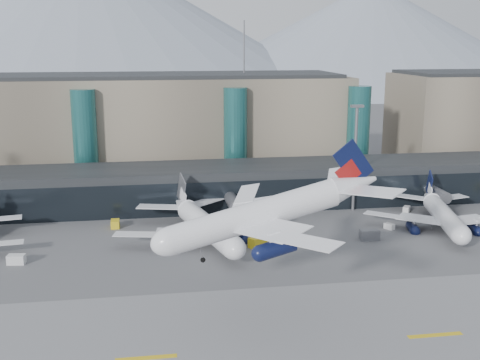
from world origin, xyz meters
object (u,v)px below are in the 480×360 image
(jet_parked_right, at_px, (441,208))
(veh_g, at_px, (389,226))
(veh_c, at_px, (369,235))
(veh_d, at_px, (407,209))
(veh_h, at_px, (258,242))
(jet_parked_mid, at_px, (202,216))
(veh_b, at_px, (115,224))
(hero_jet, at_px, (277,204))
(lightmast_mid, at_px, (355,152))
(veh_a, at_px, (16,259))

(jet_parked_right, xyz_separation_m, veh_g, (-11.93, -0.12, -3.69))
(veh_c, height_order, veh_d, veh_c)
(veh_h, bearing_deg, veh_d, -8.43)
(jet_parked_mid, bearing_deg, veh_b, 46.68)
(veh_c, bearing_deg, jet_parked_mid, 171.41)
(veh_c, bearing_deg, veh_d, 50.32)
(hero_jet, xyz_separation_m, veh_c, (27.02, 33.02, -16.76))
(lightmast_mid, relative_size, veh_g, 11.76)
(jet_parked_mid, height_order, veh_a, jet_parked_mid)
(hero_jet, xyz_separation_m, veh_g, (33.95, 39.24, -17.21))
(veh_d, height_order, veh_g, veh_d)
(jet_parked_right, distance_m, veh_g, 12.48)
(lightmast_mid, xyz_separation_m, veh_b, (-56.49, -5.29, -13.57))
(lightmast_mid, height_order, veh_b, lightmast_mid)
(jet_parked_right, relative_size, veh_g, 16.33)
(hero_jet, height_order, veh_a, hero_jet)
(hero_jet, xyz_separation_m, veh_h, (3.39, 32.30, -16.81))
(veh_b, distance_m, veh_h, 33.60)
(veh_a, xyz_separation_m, veh_d, (85.66, 21.33, -0.17))
(jet_parked_right, bearing_deg, veh_h, 112.88)
(lightmast_mid, relative_size, hero_jet, 0.72)
(veh_b, bearing_deg, veh_h, -121.62)
(jet_parked_right, relative_size, veh_h, 9.49)
(veh_h, bearing_deg, jet_parked_mid, 111.97)
(hero_jet, height_order, veh_d, hero_jet)
(veh_b, relative_size, veh_h, 0.79)
(lightmast_mid, distance_m, veh_g, 21.10)
(veh_d, xyz_separation_m, veh_h, (-39.88, -18.89, 0.31))
(jet_parked_right, bearing_deg, lightmast_mid, 56.88)
(veh_c, xyz_separation_m, veh_g, (6.94, 6.22, -0.45))
(hero_jet, bearing_deg, veh_c, 42.69)
(veh_a, height_order, veh_g, veh_a)
(jet_parked_mid, xyz_separation_m, jet_parked_right, (53.05, -0.13, -0.43))
(hero_jet, bearing_deg, veh_d, 41.78)
(veh_b, bearing_deg, veh_a, 138.83)
(veh_d, bearing_deg, jet_parked_mid, 138.47)
(hero_jet, height_order, veh_c, hero_jet)
(veh_b, height_order, veh_d, veh_b)
(veh_g, xyz_separation_m, veh_h, (-30.56, -6.94, 0.40))
(hero_jet, distance_m, veh_h, 36.57)
(veh_b, bearing_deg, veh_d, -89.22)
(veh_a, xyz_separation_m, veh_b, (17.02, 19.81, -0.04))
(veh_b, height_order, veh_g, veh_b)
(jet_parked_mid, height_order, veh_c, jet_parked_mid)
(jet_parked_mid, xyz_separation_m, veh_g, (41.12, -0.25, -4.12))
(veh_d, distance_m, veh_h, 44.13)
(veh_b, xyz_separation_m, veh_g, (59.33, -10.43, -0.22))
(veh_g, bearing_deg, hero_jet, -70.52)
(veh_a, distance_m, veh_c, 69.48)
(hero_jet, distance_m, veh_b, 58.30)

